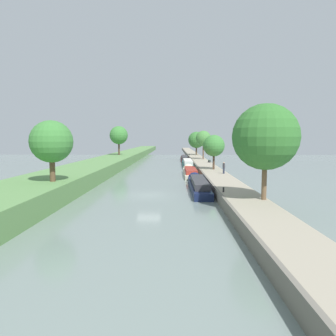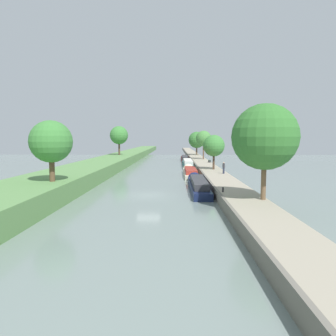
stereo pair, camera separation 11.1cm
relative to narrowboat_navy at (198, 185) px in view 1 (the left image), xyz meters
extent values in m
plane|color=slate|center=(-5.57, -3.65, -0.59)|extent=(160.00, 160.00, 0.00)
cube|color=#5B894C|center=(-16.32, -3.65, 0.36)|extent=(7.45, 260.00, 1.91)
cube|color=#9E937F|center=(3.21, -3.65, -0.08)|extent=(3.48, 260.00, 1.03)
cube|color=#6B665B|center=(1.34, -3.65, -0.05)|extent=(0.25, 260.00, 1.08)
cube|color=#141E42|center=(0.00, -0.61, -0.21)|extent=(1.87, 13.13, 0.76)
cube|color=#333338|center=(0.00, -1.26, 0.50)|extent=(1.54, 9.19, 0.66)
cone|color=#141E42|center=(0.00, 6.52, -0.21)|extent=(1.78, 1.12, 1.78)
cube|color=beige|center=(-0.22, 13.50, -0.27)|extent=(2.07, 11.90, 0.65)
cube|color=maroon|center=(-0.22, 12.91, 0.36)|extent=(1.70, 8.33, 0.61)
cone|color=beige|center=(-0.22, 20.07, -0.27)|extent=(1.97, 1.24, 1.97)
cube|color=#195B60|center=(0.04, 29.92, -0.26)|extent=(2.00, 15.39, 0.65)
cube|color=silver|center=(0.04, 29.15, 0.49)|extent=(1.64, 10.77, 0.85)
cone|color=#195B60|center=(0.04, 38.21, -0.26)|extent=(1.90, 1.20, 1.90)
cube|color=maroon|center=(-0.06, 46.87, -0.30)|extent=(1.82, 14.95, 0.58)
cube|color=#333338|center=(-0.06, 46.12, 0.36)|extent=(1.50, 10.47, 0.73)
cone|color=maroon|center=(-0.06, 54.89, -0.30)|extent=(1.73, 1.09, 1.73)
cylinder|color=brown|center=(4.50, -10.94, 2.26)|extent=(0.41, 0.41, 3.64)
sphere|color=#33702D|center=(4.50, -10.94, 5.55)|extent=(5.35, 5.35, 5.35)
cylinder|color=#4C3828|center=(3.52, 13.53, 1.87)|extent=(0.34, 0.34, 2.87)
sphere|color=#3D7F38|center=(3.52, 13.53, 4.26)|extent=(3.45, 3.45, 3.45)
cylinder|color=brown|center=(4.12, 37.90, 2.41)|extent=(0.31, 0.31, 3.93)
sphere|color=#47843D|center=(4.12, 37.90, 5.39)|extent=(3.71, 3.71, 3.71)
cylinder|color=#4C3828|center=(3.87, 57.21, 2.01)|extent=(0.45, 0.45, 3.15)
sphere|color=#387533|center=(3.87, 57.21, 4.95)|extent=(4.94, 4.94, 4.94)
cylinder|color=brown|center=(-14.47, -6.99, 2.67)|extent=(0.51, 0.51, 2.71)
sphere|color=#3D7F38|center=(-14.47, -6.99, 5.13)|extent=(4.01, 4.01, 4.01)
cylinder|color=#4C3828|center=(-16.59, 40.22, 3.14)|extent=(0.44, 0.44, 3.64)
sphere|color=#3D7F38|center=(-16.59, 40.22, 6.19)|extent=(4.49, 4.49, 4.49)
cylinder|color=#282D42|center=(4.19, 7.54, 0.85)|extent=(0.26, 0.26, 0.82)
cylinder|color=#333338|center=(4.19, 7.54, 1.57)|extent=(0.34, 0.34, 0.62)
sphere|color=tan|center=(4.19, 7.54, 1.99)|extent=(0.22, 0.22, 0.22)
cylinder|color=black|center=(1.77, -7.46, 0.66)|extent=(0.16, 0.16, 0.45)
cylinder|color=black|center=(1.77, 54.91, 0.66)|extent=(0.16, 0.16, 0.45)
cube|color=#333338|center=(4.49, 27.50, 0.64)|extent=(0.40, 0.08, 0.41)
cube|color=#333338|center=(4.49, 28.70, 0.64)|extent=(0.40, 0.08, 0.41)
cube|color=#2D4733|center=(4.49, 28.10, 0.88)|extent=(0.44, 1.50, 0.06)
camera|label=1|loc=(-2.85, -35.89, 5.44)|focal=32.84mm
camera|label=2|loc=(-2.74, -35.89, 5.44)|focal=32.84mm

